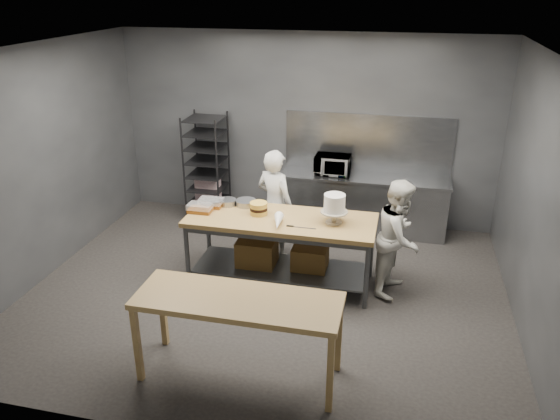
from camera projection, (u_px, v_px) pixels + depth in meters
name	position (u px, v px, depth m)	size (l,w,h in m)	color
ground	(267.00, 292.00, 7.01)	(6.00, 6.00, 0.00)	black
back_wall	(305.00, 129.00, 8.66)	(6.00, 0.04, 3.00)	#4C4F54
work_table	(280.00, 242.00, 7.05)	(2.40, 0.90, 0.92)	brown
near_counter	(238.00, 306.00, 5.24)	(2.00, 0.70, 0.90)	olive
back_counter	(363.00, 203.00, 8.58)	(2.60, 0.60, 0.90)	slate
splashback_panel	(368.00, 143.00, 8.49)	(2.60, 0.02, 0.90)	slate
speed_rack	(207.00, 169.00, 8.88)	(0.61, 0.66, 1.75)	black
chef_behind	(275.00, 205.00, 7.62)	(0.58, 0.38, 1.59)	silver
chef_right	(399.00, 237.00, 6.77)	(0.73, 0.57, 1.50)	silver
microwave	(332.00, 165.00, 8.45)	(0.54, 0.37, 0.30)	black
frosted_cake_stand	(334.00, 205.00, 6.67)	(0.34, 0.34, 0.37)	#B1A58D
layer_cake	(259.00, 208.00, 6.98)	(0.23, 0.23, 0.16)	gold
cake_pans	(228.00, 203.00, 7.27)	(0.74, 0.40, 0.07)	gray
piping_bag	(278.00, 222.00, 6.64)	(0.12, 0.12, 0.38)	white
offset_spatula	(297.00, 227.00, 6.64)	(0.36, 0.02, 0.02)	slate
pastry_clamshells	(205.00, 205.00, 7.14)	(0.38, 0.41, 0.11)	#9B601F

